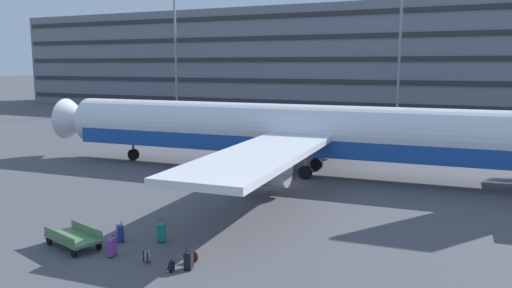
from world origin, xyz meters
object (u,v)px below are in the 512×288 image
suitcase_orange (112,247)px  backpack_laid_flat (147,257)px  suitcase_navy (189,260)px  backpack_large (194,257)px  baggage_cart (73,238)px  airliner (298,132)px  backpack_teal (171,267)px  suitcase_scuffed (161,232)px  suitcase_upright (120,233)px

suitcase_orange → backpack_laid_flat: 1.69m
suitcase_navy → backpack_large: bearing=105.2°
suitcase_navy → backpack_large: (-0.19, 0.72, -0.15)m
backpack_large → baggage_cart: baggage_cart is taller
airliner → backpack_teal: (1.64, -18.26, -2.70)m
suitcase_scuffed → backpack_teal: suitcase_scuffed is taller
airliner → backpack_teal: size_ratio=78.04×
backpack_large → baggage_cart: size_ratio=0.15×
suitcase_scuffed → airliner: bearing=87.9°
airliner → suitcase_scuffed: (-0.57, -15.70, -2.50)m
suitcase_orange → backpack_teal: size_ratio=1.65×
backpack_laid_flat → suitcase_navy: bearing=3.7°
suitcase_upright → suitcase_navy: (4.33, -1.34, -0.02)m
backpack_large → backpack_laid_flat: size_ratio=0.88×
backpack_laid_flat → baggage_cart: baggage_cart is taller
suitcase_orange → backpack_teal: suitcase_orange is taller
suitcase_upright → suitcase_orange: suitcase_upright is taller
airliner → suitcase_orange: bearing=-94.6°
suitcase_navy → backpack_large: 0.76m
backpack_large → backpack_teal: size_ratio=0.94×
airliner → suitcase_upright: 16.74m
suitcase_orange → backpack_teal: (3.06, -0.37, -0.16)m
backpack_teal → baggage_cart: (-5.21, 0.47, 0.20)m
suitcase_orange → suitcase_scuffed: bearing=68.6°
suitcase_scuffed → backpack_teal: 3.38m
suitcase_navy → backpack_teal: 0.70m
suitcase_navy → backpack_teal: suitcase_navy is taller
suitcase_navy → baggage_cart: (-5.65, -0.05, 0.06)m
suitcase_upright → backpack_teal: 4.31m
backpack_laid_flat → airliner: bearing=90.8°
backpack_teal → suitcase_scuffed: bearing=130.8°
airliner → suitcase_orange: 18.12m
suitcase_navy → backpack_laid_flat: suitcase_navy is taller
suitcase_orange → backpack_teal: bearing=-7.0°
suitcase_navy → backpack_teal: size_ratio=1.57×
suitcase_upright → backpack_laid_flat: 2.90m
backpack_large → suitcase_navy: bearing=-74.8°
airliner → suitcase_orange: (-1.43, -17.88, -2.54)m
backpack_laid_flat → backpack_teal: (1.38, -0.40, -0.02)m
suitcase_upright → backpack_large: (4.13, -0.63, -0.17)m
suitcase_navy → suitcase_orange: suitcase_orange is taller
suitcase_navy → suitcase_orange: (-3.51, -0.15, 0.03)m
backpack_large → baggage_cart: 5.52m
suitcase_scuffed → backpack_laid_flat: size_ratio=1.81×
suitcase_scuffed → suitcase_orange: (-0.86, -2.18, -0.04)m
suitcase_scuffed → baggage_cart: suitcase_scuffed is taller
suitcase_scuffed → backpack_laid_flat: suitcase_scuffed is taller
suitcase_scuffed → backpack_laid_flat: (0.83, -2.15, -0.18)m
airliner → backpack_large: size_ratio=82.60×
suitcase_upright → backpack_laid_flat: suitcase_upright is taller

